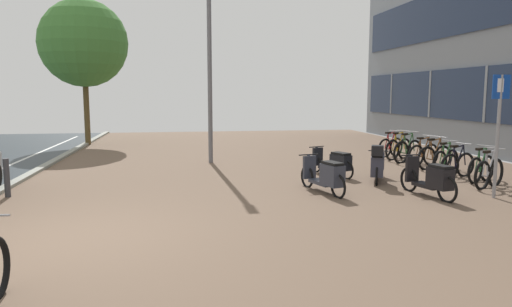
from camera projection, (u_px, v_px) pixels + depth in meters
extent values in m
cube|color=brown|center=(370.00, 226.00, 7.97)|extent=(14.40, 40.00, 0.05)
cube|color=gray|center=(486.00, 94.00, 16.20)|extent=(0.10, 0.12, 1.95)
cube|color=gray|center=(431.00, 94.00, 19.78)|extent=(0.10, 0.12, 1.95)
cube|color=gray|center=(392.00, 94.00, 23.36)|extent=(0.10, 0.12, 1.95)
torus|color=black|center=(482.00, 176.00, 10.87)|extent=(0.66, 0.39, 0.70)
torus|color=black|center=(496.00, 173.00, 11.25)|extent=(0.66, 0.39, 0.70)
cylinder|color=#AEAFB6|center=(491.00, 163.00, 11.06)|extent=(0.29, 0.18, 0.62)
cylinder|color=#AEAFB6|center=(487.00, 165.00, 10.95)|extent=(0.14, 0.10, 0.56)
cylinder|color=#AEAFB6|center=(491.00, 152.00, 11.00)|extent=(0.36, 0.21, 0.08)
cylinder|color=#AEAFB6|center=(485.00, 176.00, 10.94)|extent=(0.23, 0.14, 0.08)
cylinder|color=#AEAFB6|center=(485.00, 165.00, 10.88)|extent=(0.16, 0.10, 0.51)
cylinder|color=#AEAFB6|center=(495.00, 162.00, 11.18)|extent=(0.14, 0.09, 0.56)
cube|color=black|center=(487.00, 152.00, 10.88)|extent=(0.24, 0.18, 0.06)
cylinder|color=#ADADB2|center=(495.00, 148.00, 11.10)|extent=(0.25, 0.44, 0.02)
torus|color=black|center=(475.00, 171.00, 11.60)|extent=(0.64, 0.38, 0.68)
torus|color=black|center=(487.00, 168.00, 11.96)|extent=(0.64, 0.38, 0.68)
cylinder|color=#296133|center=(483.00, 160.00, 11.78)|extent=(0.28, 0.17, 0.60)
cylinder|color=#296133|center=(479.00, 161.00, 11.68)|extent=(0.13, 0.09, 0.55)
cylinder|color=#296133|center=(483.00, 149.00, 11.72)|extent=(0.34, 0.20, 0.08)
cylinder|color=#296133|center=(478.00, 171.00, 11.67)|extent=(0.22, 0.13, 0.07)
cylinder|color=#296133|center=(477.00, 161.00, 11.61)|extent=(0.15, 0.09, 0.50)
cylinder|color=#296133|center=(487.00, 158.00, 11.89)|extent=(0.14, 0.09, 0.55)
cube|color=black|center=(479.00, 149.00, 11.61)|extent=(0.24, 0.18, 0.06)
cylinder|color=#ADADB2|center=(487.00, 146.00, 11.82)|extent=(0.24, 0.44, 0.02)
torus|color=black|center=(450.00, 166.00, 12.29)|extent=(0.67, 0.26, 0.68)
torus|color=black|center=(465.00, 165.00, 12.55)|extent=(0.67, 0.26, 0.68)
cylinder|color=black|center=(460.00, 156.00, 12.41)|extent=(0.29, 0.12, 0.60)
cylinder|color=black|center=(455.00, 158.00, 12.34)|extent=(0.13, 0.07, 0.54)
cylinder|color=black|center=(459.00, 147.00, 12.36)|extent=(0.35, 0.14, 0.08)
cylinder|color=black|center=(453.00, 167.00, 12.34)|extent=(0.23, 0.09, 0.07)
cylinder|color=black|center=(452.00, 157.00, 12.29)|extent=(0.15, 0.07, 0.50)
cylinder|color=black|center=(464.00, 155.00, 12.49)|extent=(0.14, 0.07, 0.54)
cube|color=black|center=(454.00, 146.00, 12.28)|extent=(0.24, 0.15, 0.06)
cylinder|color=#ADADB2|center=(464.00, 143.00, 12.43)|extent=(0.16, 0.47, 0.02)
torus|color=black|center=(440.00, 163.00, 12.93)|extent=(0.64, 0.38, 0.68)
torus|color=black|center=(451.00, 161.00, 13.28)|extent=(0.64, 0.38, 0.68)
cylinder|color=#316932|center=(447.00, 153.00, 13.11)|extent=(0.28, 0.17, 0.60)
cylinder|color=#316932|center=(444.00, 154.00, 13.01)|extent=(0.13, 0.09, 0.54)
cylinder|color=#316932|center=(447.00, 144.00, 13.05)|extent=(0.33, 0.20, 0.08)
cylinder|color=#316932|center=(442.00, 163.00, 13.00)|extent=(0.22, 0.13, 0.07)
cylinder|color=#316932|center=(442.00, 154.00, 12.94)|extent=(0.15, 0.09, 0.50)
cylinder|color=#316932|center=(451.00, 152.00, 13.21)|extent=(0.13, 0.09, 0.54)
cube|color=black|center=(443.00, 143.00, 12.94)|extent=(0.24, 0.18, 0.06)
cylinder|color=#ADADB2|center=(450.00, 141.00, 13.14)|extent=(0.24, 0.44, 0.02)
torus|color=black|center=(427.00, 159.00, 13.66)|extent=(0.71, 0.26, 0.72)
torus|color=black|center=(442.00, 157.00, 13.92)|extent=(0.71, 0.26, 0.72)
cylinder|color=brown|center=(437.00, 149.00, 13.78)|extent=(0.30, 0.12, 0.63)
cylinder|color=brown|center=(432.00, 150.00, 13.71)|extent=(0.14, 0.07, 0.57)
cylinder|color=brown|center=(436.00, 140.00, 13.72)|extent=(0.37, 0.14, 0.08)
cylinder|color=brown|center=(430.00, 159.00, 13.71)|extent=(0.24, 0.09, 0.08)
cylinder|color=brown|center=(429.00, 150.00, 13.65)|extent=(0.16, 0.07, 0.52)
cylinder|color=brown|center=(441.00, 148.00, 13.86)|extent=(0.14, 0.07, 0.57)
cube|color=black|center=(431.00, 139.00, 13.64)|extent=(0.24, 0.15, 0.06)
cylinder|color=#ADADB2|center=(441.00, 137.00, 13.79)|extent=(0.15, 0.47, 0.02)
torus|color=black|center=(416.00, 156.00, 14.31)|extent=(0.67, 0.31, 0.69)
torus|color=black|center=(431.00, 155.00, 14.63)|extent=(0.67, 0.31, 0.69)
cylinder|color=brown|center=(425.00, 147.00, 14.47)|extent=(0.31, 0.15, 0.61)
cylinder|color=brown|center=(421.00, 148.00, 14.38)|extent=(0.14, 0.08, 0.55)
cylinder|color=brown|center=(425.00, 138.00, 14.41)|extent=(0.39, 0.17, 0.08)
cylinder|color=brown|center=(419.00, 156.00, 14.37)|extent=(0.25, 0.12, 0.08)
cylinder|color=brown|center=(418.00, 148.00, 14.31)|extent=(0.17, 0.08, 0.51)
cylinder|color=brown|center=(430.00, 146.00, 14.57)|extent=(0.15, 0.08, 0.55)
cube|color=black|center=(420.00, 138.00, 14.31)|extent=(0.24, 0.16, 0.06)
cylinder|color=#ADADB2|center=(429.00, 136.00, 14.50)|extent=(0.19, 0.46, 0.02)
torus|color=black|center=(401.00, 152.00, 14.92)|extent=(0.71, 0.40, 0.75)
torus|color=black|center=(414.00, 151.00, 15.30)|extent=(0.71, 0.40, 0.75)
cylinder|color=#316333|center=(409.00, 143.00, 15.12)|extent=(0.31, 0.17, 0.66)
cylinder|color=#316333|center=(405.00, 144.00, 15.01)|extent=(0.14, 0.09, 0.60)
cylinder|color=#316333|center=(409.00, 134.00, 15.05)|extent=(0.38, 0.21, 0.09)
cylinder|color=#316333|center=(404.00, 153.00, 15.00)|extent=(0.25, 0.14, 0.08)
cylinder|color=#316333|center=(403.00, 144.00, 14.93)|extent=(0.16, 0.10, 0.55)
cylinder|color=#316333|center=(413.00, 142.00, 15.23)|extent=(0.15, 0.09, 0.60)
cube|color=black|center=(405.00, 134.00, 14.93)|extent=(0.24, 0.18, 0.06)
cylinder|color=#ADADB2|center=(413.00, 132.00, 15.15)|extent=(0.23, 0.44, 0.02)
torus|color=black|center=(392.00, 150.00, 15.59)|extent=(0.68, 0.41, 0.73)
torus|color=black|center=(404.00, 149.00, 15.99)|extent=(0.68, 0.41, 0.73)
cylinder|color=#BD8B1A|center=(400.00, 142.00, 15.80)|extent=(0.30, 0.18, 0.64)
cylinder|color=#BD8B1A|center=(396.00, 143.00, 15.68)|extent=(0.14, 0.10, 0.58)
cylinder|color=#BD8B1A|center=(399.00, 133.00, 15.73)|extent=(0.37, 0.22, 0.09)
cylinder|color=#BD8B1A|center=(395.00, 151.00, 15.67)|extent=(0.24, 0.15, 0.08)
cylinder|color=#BD8B1A|center=(394.00, 142.00, 15.60)|extent=(0.16, 0.10, 0.53)
cylinder|color=#BD8B1A|center=(404.00, 141.00, 15.92)|extent=(0.15, 0.10, 0.58)
cube|color=black|center=(396.00, 133.00, 15.61)|extent=(0.24, 0.18, 0.06)
cylinder|color=#ADADB2|center=(403.00, 131.00, 15.84)|extent=(0.25, 0.44, 0.02)
torus|color=black|center=(385.00, 148.00, 16.30)|extent=(0.65, 0.37, 0.69)
torus|color=black|center=(396.00, 147.00, 16.66)|extent=(0.65, 0.37, 0.69)
cylinder|color=#A2161D|center=(392.00, 141.00, 16.48)|extent=(0.29, 0.17, 0.61)
cylinder|color=#A2161D|center=(389.00, 142.00, 16.38)|extent=(0.14, 0.09, 0.55)
cylinder|color=#A2161D|center=(391.00, 133.00, 16.42)|extent=(0.35, 0.20, 0.08)
cylinder|color=#A2161D|center=(387.00, 149.00, 16.37)|extent=(0.23, 0.13, 0.07)
cylinder|color=#A2161D|center=(387.00, 141.00, 16.31)|extent=(0.15, 0.09, 0.50)
cylinder|color=#A2161D|center=(396.00, 140.00, 16.59)|extent=(0.14, 0.09, 0.55)
cube|color=black|center=(388.00, 133.00, 16.31)|extent=(0.24, 0.18, 0.06)
cylinder|color=#ADADB2|center=(395.00, 131.00, 16.52)|extent=(0.23, 0.44, 0.02)
torus|color=black|center=(347.00, 170.00, 12.19)|extent=(0.25, 0.48, 0.50)
torus|color=black|center=(315.00, 164.00, 13.23)|extent=(0.25, 0.48, 0.50)
cube|color=black|center=(330.00, 168.00, 12.71)|extent=(0.54, 0.76, 0.08)
cube|color=black|center=(341.00, 162.00, 12.35)|extent=(0.50, 0.63, 0.40)
cube|color=black|center=(341.00, 154.00, 12.32)|extent=(0.44, 0.57, 0.06)
cylinder|color=black|center=(316.00, 155.00, 13.18)|extent=(0.11, 0.14, 0.51)
cube|color=black|center=(318.00, 157.00, 13.12)|extent=(0.33, 0.20, 0.50)
cylinder|color=black|center=(317.00, 147.00, 13.13)|extent=(0.49, 0.23, 0.03)
torus|color=black|center=(447.00, 190.00, 9.56)|extent=(0.17, 0.58, 0.58)
torus|color=black|center=(409.00, 179.00, 10.69)|extent=(0.17, 0.58, 0.58)
cube|color=black|center=(427.00, 185.00, 10.13)|extent=(0.40, 0.72, 0.08)
cube|color=black|center=(440.00, 178.00, 9.74)|extent=(0.40, 0.58, 0.44)
cube|color=black|center=(441.00, 167.00, 9.71)|extent=(0.35, 0.52, 0.06)
cylinder|color=black|center=(410.00, 167.00, 10.63)|extent=(0.09, 0.13, 0.58)
cube|color=black|center=(412.00, 169.00, 10.56)|extent=(0.33, 0.14, 0.57)
cylinder|color=black|center=(411.00, 155.00, 10.57)|extent=(0.52, 0.13, 0.03)
torus|color=black|center=(338.00, 187.00, 9.96)|extent=(0.19, 0.54, 0.54)
torus|color=black|center=(307.00, 177.00, 11.12)|extent=(0.19, 0.54, 0.54)
cube|color=#303442|center=(322.00, 182.00, 10.54)|extent=(0.46, 0.77, 0.08)
cube|color=#303442|center=(332.00, 175.00, 10.14)|extent=(0.44, 0.63, 0.46)
cube|color=black|center=(332.00, 163.00, 10.11)|extent=(0.39, 0.57, 0.06)
cylinder|color=#303442|center=(308.00, 166.00, 11.07)|extent=(0.10, 0.13, 0.55)
cube|color=#303442|center=(309.00, 167.00, 11.00)|extent=(0.33, 0.16, 0.54)
cylinder|color=black|center=(309.00, 155.00, 11.01)|extent=(0.51, 0.16, 0.03)
torus|color=black|center=(377.00, 176.00, 11.33)|extent=(0.25, 0.45, 0.48)
torus|color=black|center=(378.00, 168.00, 12.58)|extent=(0.25, 0.45, 0.48)
cube|color=#333545|center=(377.00, 173.00, 11.96)|extent=(0.56, 0.78, 0.08)
cube|color=#333545|center=(377.00, 166.00, 11.53)|extent=(0.52, 0.65, 0.48)
cube|color=black|center=(378.00, 155.00, 11.50)|extent=(0.46, 0.58, 0.06)
cylinder|color=#333545|center=(378.00, 160.00, 12.53)|extent=(0.11, 0.14, 0.48)
cube|color=#333545|center=(378.00, 161.00, 12.46)|extent=(0.32, 0.21, 0.48)
cylinder|color=black|center=(378.00, 151.00, 12.48)|extent=(0.48, 0.25, 0.03)
cube|color=black|center=(378.00, 150.00, 11.20)|extent=(0.37, 0.37, 0.24)
cylinder|color=gray|center=(498.00, 137.00, 9.83)|extent=(0.07, 0.07, 2.60)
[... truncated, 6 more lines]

